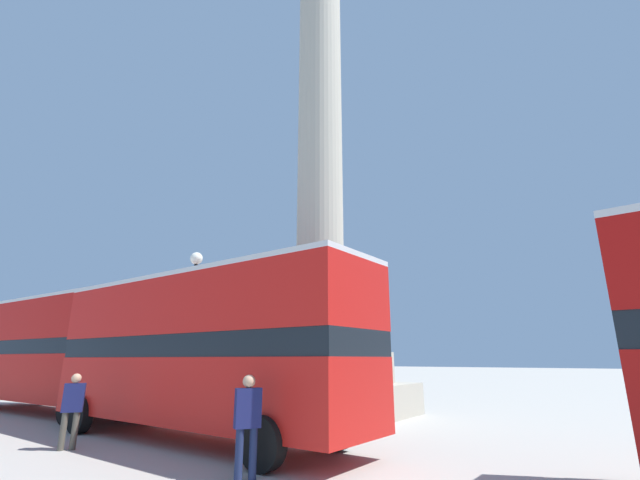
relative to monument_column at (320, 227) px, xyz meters
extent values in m
plane|color=#ADA89E|center=(0.00, 0.00, -7.25)|extent=(200.00, 200.00, 0.00)
cube|color=#ADA593|center=(0.00, 0.00, -6.68)|extent=(5.74, 5.74, 1.14)
cube|color=#ADA593|center=(0.00, 0.00, -5.54)|extent=(4.13, 4.13, 1.14)
cube|color=#ADA593|center=(0.00, 0.00, -4.40)|extent=(2.53, 2.53, 1.14)
cylinder|color=#ADA593|center=(0.00, 0.00, 4.76)|extent=(1.91, 1.91, 17.17)
cube|color=#B7140F|center=(-9.21, -5.05, -5.89)|extent=(10.62, 2.76, 1.71)
cube|color=black|center=(-9.21, -5.05, -4.76)|extent=(10.62, 2.71, 0.55)
cube|color=#B7140F|center=(-9.21, -5.05, -3.71)|extent=(10.62, 2.76, 1.55)
cube|color=silver|center=(-9.21, -5.05, -2.88)|extent=(10.62, 2.76, 0.12)
cylinder|color=black|center=(-5.52, -3.70, -6.75)|extent=(1.00, 0.32, 1.00)
cylinder|color=black|center=(-5.48, -6.29, -6.75)|extent=(1.00, 0.32, 1.00)
cylinder|color=black|center=(-12.93, -3.82, -6.75)|extent=(1.00, 0.32, 1.00)
cube|color=red|center=(0.12, -5.84, -5.96)|extent=(10.26, 2.75, 1.57)
cube|color=black|center=(0.12, -5.84, -4.90)|extent=(10.25, 2.70, 0.55)
cube|color=red|center=(0.12, -5.84, -3.89)|extent=(10.26, 2.75, 1.48)
cube|color=silver|center=(0.12, -5.84, -3.09)|extent=(10.26, 2.75, 0.12)
cylinder|color=black|center=(3.72, -4.73, -6.75)|extent=(1.01, 0.33, 1.00)
cylinder|color=black|center=(3.64, -7.16, -6.75)|extent=(1.01, 0.33, 1.00)
cylinder|color=black|center=(-3.41, -4.51, -6.75)|extent=(1.01, 0.33, 1.00)
cylinder|color=black|center=(-3.48, -6.94, -6.75)|extent=(1.01, 0.33, 1.00)
cube|color=#ADA593|center=(-10.70, 2.52, -5.93)|extent=(3.25, 2.60, 2.63)
ellipsoid|color=brown|center=(-10.70, 2.52, -2.99)|extent=(2.44, 1.52, 1.09)
cone|color=brown|center=(-9.63, 2.73, -2.50)|extent=(1.16, 0.80, 1.15)
cylinder|color=brown|center=(-10.70, 2.52, -1.99)|extent=(0.36, 0.36, 0.90)
sphere|color=brown|center=(-10.70, 2.52, -1.40)|extent=(0.28, 0.28, 0.28)
cylinder|color=brown|center=(-10.05, 2.96, -4.08)|extent=(0.20, 0.20, 1.08)
cylinder|color=brown|center=(-9.93, 2.37, -4.08)|extent=(0.20, 0.20, 1.08)
cylinder|color=brown|center=(-11.47, 2.67, -4.08)|extent=(0.20, 0.20, 1.08)
cylinder|color=brown|center=(-11.35, 2.08, -4.08)|extent=(0.20, 0.20, 1.08)
cylinder|color=black|center=(-3.96, -2.92, -7.05)|extent=(0.31, 0.31, 0.40)
cylinder|color=black|center=(-3.96, -2.92, -4.43)|extent=(0.14, 0.14, 5.64)
sphere|color=white|center=(-3.96, -2.92, -1.37)|extent=(0.49, 0.49, 0.49)
cylinder|color=#4C473D|center=(-1.36, -8.12, -6.84)|extent=(0.14, 0.14, 0.82)
cylinder|color=#4C473D|center=(-1.50, -8.32, -6.84)|extent=(0.14, 0.14, 0.82)
cube|color=#191E51|center=(-1.43, -8.22, -6.11)|extent=(0.40, 0.47, 0.65)
sphere|color=tan|center=(-1.43, -8.22, -5.67)|extent=(0.22, 0.22, 0.22)
cylinder|color=#192347|center=(3.88, -7.67, -6.82)|extent=(0.14, 0.14, 0.85)
cylinder|color=#192347|center=(3.75, -7.88, -6.82)|extent=(0.14, 0.14, 0.85)
cube|color=#191E51|center=(3.81, -7.77, -6.06)|extent=(0.40, 0.49, 0.67)
sphere|color=tan|center=(3.81, -7.77, -5.61)|extent=(0.23, 0.23, 0.23)
camera|label=1|loc=(9.51, -13.74, -5.22)|focal=24.00mm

